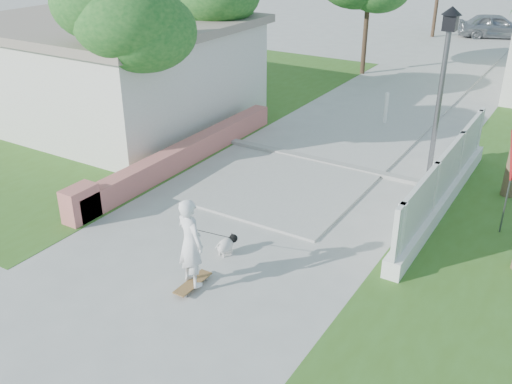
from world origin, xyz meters
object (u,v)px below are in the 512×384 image
Objects in this scene: bollard at (386,107)px; skateboarder at (195,240)px; dog at (227,244)px; parked_car at (496,26)px; street_lamp at (439,99)px.

bollard is 10.38m from skateboarder.
skateboarder is 3.35× the size of dog.
bollard is 9.30m from dog.
bollard is 17.28m from parked_car.
skateboarder is 1.27m from dog.
parked_car is at bearing 89.72° from bollard.
parked_car is (0.01, 26.57, 0.46)m from dog.
dog is (-2.62, -4.79, -2.21)m from street_lamp.
parked_car is (-0.06, 27.66, -0.21)m from skateboarder.
dog is at bearing -118.70° from street_lamp.
street_lamp is 6.59m from skateboarder.
street_lamp is 5.89m from dog.
bollard is at bearing 107.04° from dog.
skateboarder is 0.48× the size of parked_car.
bollard is (-2.70, 4.50, -1.84)m from street_lamp.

